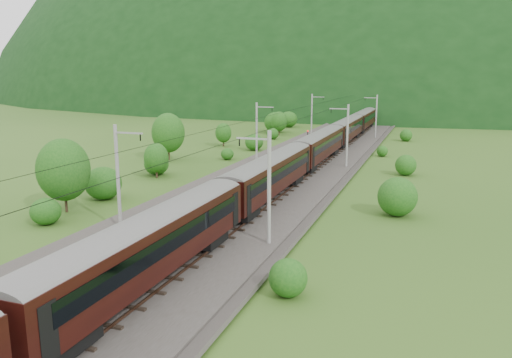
% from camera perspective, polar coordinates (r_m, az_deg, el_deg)
% --- Properties ---
extents(ground, '(600.00, 600.00, 0.00)m').
position_cam_1_polar(ground, '(38.15, -7.46, -6.63)').
color(ground, '#2F5219').
rests_on(ground, ground).
extents(railbed, '(14.00, 220.00, 0.30)m').
position_cam_1_polar(railbed, '(46.83, -1.88, -2.83)').
color(railbed, '#38332D').
rests_on(railbed, ground).
extents(track_left, '(2.40, 220.00, 0.27)m').
position_cam_1_polar(track_left, '(47.69, -4.57, -2.32)').
color(track_left, brown).
rests_on(track_left, railbed).
extents(track_right, '(2.40, 220.00, 0.27)m').
position_cam_1_polar(track_right, '(45.97, 0.90, -2.83)').
color(track_right, brown).
rests_on(track_right, railbed).
extents(catenary_left, '(2.54, 192.28, 8.00)m').
position_cam_1_polar(catenary_left, '(68.46, 0.13, 5.57)').
color(catenary_left, gray).
rests_on(catenary_left, railbed).
extents(catenary_right, '(2.54, 192.28, 8.00)m').
position_cam_1_polar(catenary_right, '(65.39, 10.33, 5.08)').
color(catenary_right, gray).
rests_on(catenary_right, railbed).
extents(overhead_wires, '(4.83, 198.00, 0.03)m').
position_cam_1_polar(overhead_wires, '(45.56, -1.94, 5.65)').
color(overhead_wires, black).
rests_on(overhead_wires, ground).
extents(mountain_main, '(504.00, 360.00, 244.00)m').
position_cam_1_polar(mountain_main, '(292.80, 16.71, 9.06)').
color(mountain_main, black).
rests_on(mountain_main, ground).
extents(mountain_ridge, '(336.00, 280.00, 132.00)m').
position_cam_1_polar(mountain_ridge, '(359.34, -2.63, 9.98)').
color(mountain_ridge, black).
rests_on(mountain_ridge, ground).
extents(train, '(2.80, 154.53, 4.85)m').
position_cam_1_polar(train, '(66.83, 7.23, 4.32)').
color(train, black).
rests_on(train, ground).
extents(hazard_post_near, '(0.16, 0.16, 1.53)m').
position_cam_1_polar(hazard_post_near, '(72.32, 5.71, 3.10)').
color(hazard_post_near, red).
rests_on(hazard_post_near, railbed).
extents(hazard_post_far, '(0.18, 0.18, 1.66)m').
position_cam_1_polar(hazard_post_far, '(95.84, 9.68, 5.19)').
color(hazard_post_far, red).
rests_on(hazard_post_far, railbed).
extents(signal, '(0.25, 0.25, 2.27)m').
position_cam_1_polar(signal, '(86.78, 5.92, 4.94)').
color(signal, black).
rests_on(signal, railbed).
extents(vegetation_left, '(12.12, 145.62, 6.79)m').
position_cam_1_polar(vegetation_left, '(55.46, -15.40, 1.77)').
color(vegetation_left, '#1A4D14').
rests_on(vegetation_left, ground).
extents(vegetation_right, '(7.22, 102.16, 3.06)m').
position_cam_1_polar(vegetation_right, '(32.40, 11.05, -7.62)').
color(vegetation_right, '#1A4D14').
rests_on(vegetation_right, ground).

